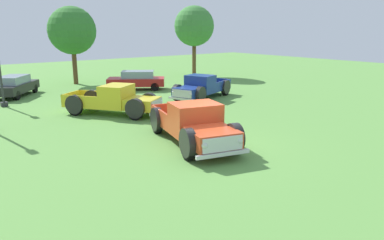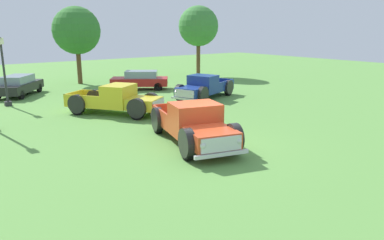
{
  "view_description": "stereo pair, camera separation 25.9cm",
  "coord_description": "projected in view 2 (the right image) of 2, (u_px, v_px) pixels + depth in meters",
  "views": [
    {
      "loc": [
        -8.62,
        -10.27,
        4.35
      ],
      "look_at": [
        -0.18,
        0.64,
        0.9
      ],
      "focal_mm": 34.36,
      "sensor_mm": 36.0,
      "label": 1
    },
    {
      "loc": [
        -8.42,
        -10.43,
        4.35
      ],
      "look_at": [
        -0.18,
        0.64,
        0.9
      ],
      "focal_mm": 34.36,
      "sensor_mm": 36.0,
      "label": 2
    }
  ],
  "objects": [
    {
      "name": "pickup_truck_foreground",
      "position": [
        196.0,
        126.0,
        13.91
      ],
      "size": [
        3.24,
        5.61,
        1.62
      ],
      "color": "#D14723",
      "rests_on": "ground_plane"
    },
    {
      "name": "pickup_truck_behind_right",
      "position": [
        202.0,
        88.0,
        23.12
      ],
      "size": [
        5.21,
        3.35,
        1.5
      ],
      "color": "navy",
      "rests_on": "ground_plane"
    },
    {
      "name": "pickup_truck_behind_left",
      "position": [
        120.0,
        100.0,
        18.98
      ],
      "size": [
        4.37,
        5.14,
        1.54
      ],
      "color": "yellow",
      "rests_on": "ground_plane"
    },
    {
      "name": "lamp_post_far",
      "position": [
        4.0,
        70.0,
        20.75
      ],
      "size": [
        0.36,
        0.36,
        3.92
      ],
      "color": "#2D2D33",
      "rests_on": "ground_plane"
    },
    {
      "name": "oak_tree_east",
      "position": [
        77.0,
        31.0,
        28.75
      ],
      "size": [
        3.71,
        3.71,
        6.05
      ],
      "color": "brown",
      "rests_on": "ground_plane"
    },
    {
      "name": "ground_plane",
      "position": [
        206.0,
        145.0,
        14.05
      ],
      "size": [
        80.0,
        80.0,
        0.0
      ],
      "primitive_type": "plane",
      "color": "#5B9342"
    },
    {
      "name": "sedan_distant_a",
      "position": [
        19.0,
        85.0,
        24.27
      ],
      "size": [
        3.76,
        4.23,
        1.35
      ],
      "color": "black",
      "rests_on": "ground_plane"
    },
    {
      "name": "oak_tree_west",
      "position": [
        198.0,
        26.0,
        33.5
      ],
      "size": [
        3.64,
        3.64,
        6.38
      ],
      "color": "brown",
      "rests_on": "ground_plane"
    },
    {
      "name": "sedan_distant_b",
      "position": [
        140.0,
        80.0,
        26.79
      ],
      "size": [
        4.29,
        3.67,
        1.36
      ],
      "color": "#B21E1E",
      "rests_on": "ground_plane"
    }
  ]
}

